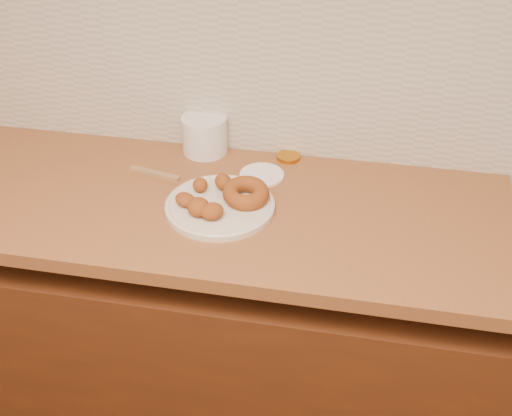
# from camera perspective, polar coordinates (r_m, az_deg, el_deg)

# --- Properties ---
(wall_back) EXTENTS (4.00, 0.02, 2.70)m
(wall_back) POSITION_cam_1_polar(r_m,az_deg,el_deg) (1.75, 8.00, 17.56)
(wall_back) COLOR beige
(wall_back) RESTS_ON ground
(base_cabinet) EXTENTS (3.60, 0.60, 0.77)m
(base_cabinet) POSITION_cam_1_polar(r_m,az_deg,el_deg) (2.01, 5.06, -12.46)
(base_cabinet) COLOR #542710
(base_cabinet) RESTS_ON floor
(butcher_block) EXTENTS (2.30, 0.62, 0.04)m
(butcher_block) POSITION_cam_1_polar(r_m,az_deg,el_deg) (1.84, -14.65, 1.26)
(butcher_block) COLOR #95572D
(butcher_block) RESTS_ON base_cabinet
(backsplash) EXTENTS (3.60, 0.02, 0.60)m
(backsplash) POSITION_cam_1_polar(r_m,az_deg,el_deg) (1.79, 7.58, 12.87)
(backsplash) COLOR beige
(backsplash) RESTS_ON wall_back
(donut_plate) EXTENTS (0.29, 0.29, 0.02)m
(donut_plate) POSITION_cam_1_polar(r_m,az_deg,el_deg) (1.68, -3.22, 0.15)
(donut_plate) COLOR beige
(donut_plate) RESTS_ON butcher_block
(ring_donut) EXTENTS (0.18, 0.18, 0.06)m
(ring_donut) POSITION_cam_1_polar(r_m,az_deg,el_deg) (1.68, -0.92, 1.35)
(ring_donut) COLOR #925722
(ring_donut) RESTS_ON donut_plate
(fried_dough_chunks) EXTENTS (0.16, 0.21, 0.05)m
(fried_dough_chunks) POSITION_cam_1_polar(r_m,az_deg,el_deg) (1.66, -4.61, 0.81)
(fried_dough_chunks) COLOR #925722
(fried_dough_chunks) RESTS_ON donut_plate
(plastic_tub) EXTENTS (0.17, 0.17, 0.11)m
(plastic_tub) POSITION_cam_1_polar(r_m,az_deg,el_deg) (1.92, -4.58, 6.53)
(plastic_tub) COLOR white
(plastic_tub) RESTS_ON butcher_block
(tub_lid) EXTENTS (0.15, 0.15, 0.01)m
(tub_lid) POSITION_cam_1_polar(r_m,az_deg,el_deg) (1.81, 0.52, 2.95)
(tub_lid) COLOR white
(tub_lid) RESTS_ON butcher_block
(brass_jar_lid) EXTENTS (0.08, 0.08, 0.01)m
(brass_jar_lid) POSITION_cam_1_polar(r_m,az_deg,el_deg) (1.90, 2.89, 4.57)
(brass_jar_lid) COLOR #BC7919
(brass_jar_lid) RESTS_ON butcher_block
(wooden_utensil) EXTENTS (0.16, 0.05, 0.01)m
(wooden_utensil) POSITION_cam_1_polar(r_m,az_deg,el_deg) (1.84, -9.00, 3.04)
(wooden_utensil) COLOR olive
(wooden_utensil) RESTS_ON butcher_block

